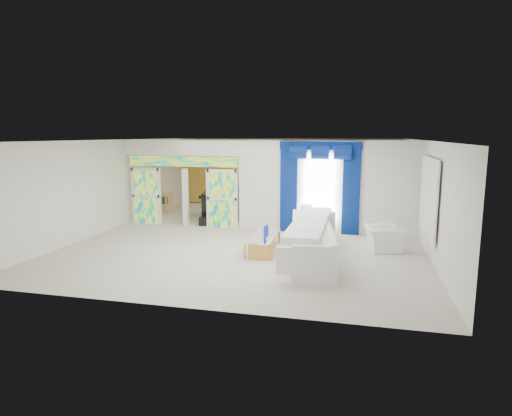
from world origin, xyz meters
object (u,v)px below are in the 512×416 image
(white_sofa, at_px, (311,241))
(console_table, at_px, (315,229))
(grand_piano, at_px, (225,204))
(coffee_table, at_px, (263,243))
(armchair, at_px, (383,239))

(white_sofa, xyz_separation_m, console_table, (-0.15, 2.56, -0.24))
(white_sofa, bearing_deg, grand_piano, 120.31)
(coffee_table, xyz_separation_m, console_table, (1.20, 2.26, -0.01))
(coffee_table, bearing_deg, armchair, 14.69)
(white_sofa, bearing_deg, armchair, 23.18)
(console_table, xyz_separation_m, armchair, (2.01, -1.42, 0.13))
(grand_piano, bearing_deg, armchair, -45.97)
(white_sofa, distance_m, coffee_table, 1.40)
(coffee_table, bearing_deg, console_table, 62.05)
(coffee_table, xyz_separation_m, armchair, (3.21, 0.84, 0.12))
(armchair, bearing_deg, console_table, 43.68)
(white_sofa, height_order, coffee_table, white_sofa)
(white_sofa, distance_m, console_table, 2.58)
(white_sofa, relative_size, armchair, 4.48)
(coffee_table, height_order, grand_piano, grand_piano)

